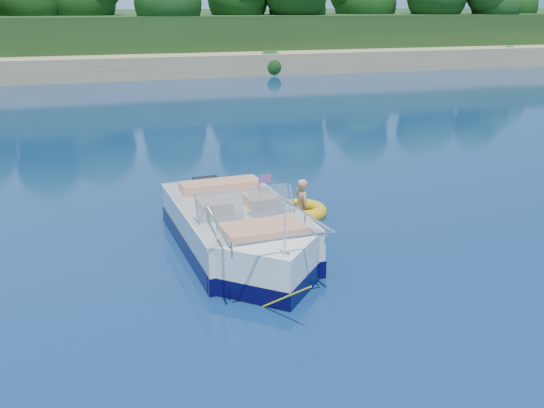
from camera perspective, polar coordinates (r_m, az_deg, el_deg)
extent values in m
plane|color=#091F41|center=(10.14, 14.49, -11.22)|extent=(160.00, 160.00, 0.00)
cube|color=#8B7150|center=(45.85, -11.48, 12.52)|extent=(170.00, 8.00, 2.00)
cube|color=#193414|center=(72.65, -14.01, 14.79)|extent=(170.00, 56.00, 6.00)
cylinder|color=#302010|center=(49.65, -12.24, 16.14)|extent=(0.44, 0.44, 3.60)
cylinder|color=#302010|center=(53.57, 10.70, 15.83)|extent=(0.44, 0.44, 2.60)
cube|color=white|center=(12.80, -3.51, -2.56)|extent=(2.44, 4.31, 1.17)
cube|color=white|center=(11.06, -0.45, -6.02)|extent=(2.22, 2.22, 1.17)
cube|color=#070431|center=(12.86, -3.50, -3.23)|extent=(2.48, 4.36, 0.33)
cube|color=#070431|center=(11.12, -0.45, -6.78)|extent=(2.26, 2.26, 0.33)
cube|color=#A17355|center=(12.99, -3.98, -0.72)|extent=(1.93, 3.03, 0.11)
cube|color=white|center=(12.61, -3.56, -0.23)|extent=(2.49, 4.32, 0.07)
cube|color=black|center=(14.88, -6.14, 0.60)|extent=(0.63, 0.42, 1.00)
cube|color=#8C9EA5|center=(11.67, -4.81, -0.15)|extent=(0.89, 0.37, 0.54)
cube|color=#8C9EA5|center=(11.96, -0.20, 0.39)|extent=(0.91, 0.45, 0.54)
cube|color=tan|center=(12.22, -5.42, -0.73)|extent=(0.64, 0.64, 0.44)
cube|color=tan|center=(12.50, -1.00, -0.21)|extent=(0.64, 0.64, 0.44)
cube|color=tan|center=(13.62, -4.94, 1.30)|extent=(1.76, 0.70, 0.42)
cube|color=tan|center=(11.02, -0.83, -2.94)|extent=(1.51, 0.91, 0.38)
cylinder|color=white|center=(9.92, 1.21, -2.36)|extent=(0.03, 0.03, 0.94)
cube|color=red|center=(11.80, -0.66, 2.39)|extent=(0.24, 0.03, 0.16)
cube|color=silver|center=(10.04, 1.32, -4.80)|extent=(0.11, 0.07, 0.06)
cylinder|color=yellow|center=(9.90, 1.23, -8.78)|extent=(0.49, 1.11, 0.85)
torus|color=#E9AD10|center=(14.78, 2.73, -0.68)|extent=(1.35, 1.35, 0.34)
torus|color=#B01508|center=(14.78, 2.73, -0.61)|extent=(1.11, 1.11, 0.11)
imported|color=tan|center=(14.87, 2.69, -0.90)|extent=(0.49, 0.82, 1.51)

